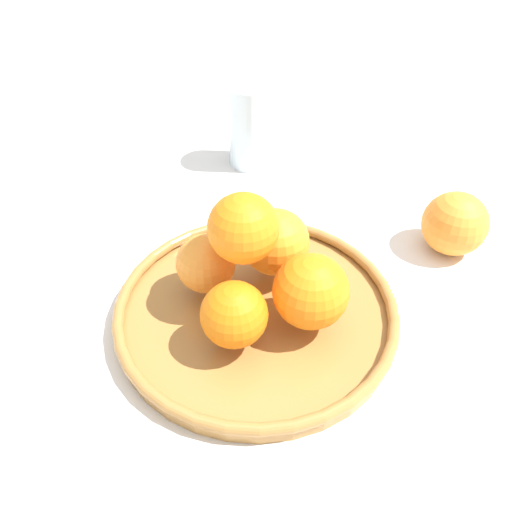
% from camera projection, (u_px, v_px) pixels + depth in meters
% --- Properties ---
extents(ground_plane, '(4.00, 4.00, 0.00)m').
position_uv_depth(ground_plane, '(256.00, 317.00, 0.56)').
color(ground_plane, silver).
extents(fruit_bowl, '(0.31, 0.31, 0.03)m').
position_uv_depth(fruit_bowl, '(256.00, 309.00, 0.55)').
color(fruit_bowl, '#A57238').
rests_on(fruit_bowl, ground_plane).
extents(orange_pile, '(0.18, 0.18, 0.13)m').
position_uv_depth(orange_pile, '(261.00, 266.00, 0.52)').
color(orange_pile, orange).
rests_on(orange_pile, fruit_bowl).
extents(stray_orange, '(0.08, 0.08, 0.08)m').
position_uv_depth(stray_orange, '(455.00, 224.00, 0.62)').
color(stray_orange, orange).
rests_on(stray_orange, ground_plane).
extents(drinking_glass, '(0.07, 0.07, 0.13)m').
position_uv_depth(drinking_glass, '(248.00, 126.00, 0.77)').
color(drinking_glass, silver).
rests_on(drinking_glass, ground_plane).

